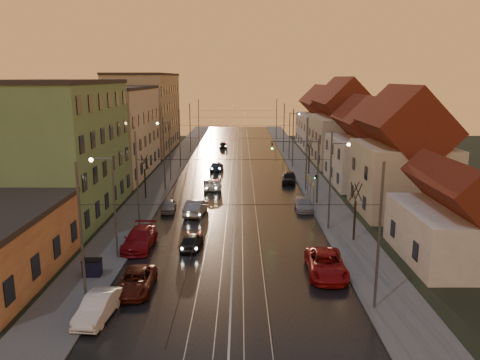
{
  "coord_description": "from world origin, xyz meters",
  "views": [
    {
      "loc": [
        0.57,
        -31.64,
        13.56
      ],
      "look_at": [
        0.56,
        17.52,
        2.79
      ],
      "focal_mm": 35.0,
      "sensor_mm": 36.0,
      "label": 1
    }
  ],
  "objects_px": {
    "driving_car_3": "(216,166)",
    "parked_left_2": "(140,239)",
    "parked_left_3": "(169,206)",
    "driving_car_2": "(212,184)",
    "street_lamp_1": "(334,175)",
    "driving_car_1": "(196,207)",
    "parked_left_1": "(136,281)",
    "parked_left_0": "(98,307)",
    "parked_right_0": "(326,264)",
    "parked_right_1": "(304,204)",
    "street_lamp_2": "(167,145)",
    "street_lamp_0": "(110,197)",
    "dumpster": "(92,268)",
    "traffic_light_mast": "(309,163)",
    "driving_car_4": "(223,145)",
    "driving_car_0": "(192,241)",
    "street_lamp_3": "(291,131)",
    "parked_right_2": "(289,177)"
  },
  "relations": [
    {
      "from": "street_lamp_1",
      "to": "street_lamp_2",
      "type": "xyz_separation_m",
      "value": [
        -18.21,
        20.0,
        0.0
      ]
    },
    {
      "from": "driving_car_4",
      "to": "parked_right_1",
      "type": "bearing_deg",
      "value": 100.83
    },
    {
      "from": "driving_car_2",
      "to": "parked_left_0",
      "type": "height_order",
      "value": "parked_left_0"
    },
    {
      "from": "driving_car_0",
      "to": "parked_right_1",
      "type": "relative_size",
      "value": 0.89
    },
    {
      "from": "driving_car_0",
      "to": "parked_left_1",
      "type": "relative_size",
      "value": 0.81
    },
    {
      "from": "street_lamp_1",
      "to": "driving_car_0",
      "type": "height_order",
      "value": "street_lamp_1"
    },
    {
      "from": "driving_car_0",
      "to": "traffic_light_mast",
      "type": "bearing_deg",
      "value": -125.47
    },
    {
      "from": "driving_car_3",
      "to": "driving_car_4",
      "type": "xyz_separation_m",
      "value": [
        0.17,
        22.74,
        0.02
      ]
    },
    {
      "from": "street_lamp_3",
      "to": "driving_car_2",
      "type": "bearing_deg",
      "value": -119.6
    },
    {
      "from": "driving_car_3",
      "to": "driving_car_4",
      "type": "bearing_deg",
      "value": -86.79
    },
    {
      "from": "street_lamp_1",
      "to": "parked_left_2",
      "type": "bearing_deg",
      "value": -161.47
    },
    {
      "from": "driving_car_2",
      "to": "parked_right_2",
      "type": "bearing_deg",
      "value": -165.71
    },
    {
      "from": "parked_left_0",
      "to": "parked_right_2",
      "type": "height_order",
      "value": "parked_right_2"
    },
    {
      "from": "parked_left_3",
      "to": "parked_right_0",
      "type": "bearing_deg",
      "value": -53.15
    },
    {
      "from": "street_lamp_2",
      "to": "driving_car_4",
      "type": "bearing_deg",
      "value": 78.05
    },
    {
      "from": "driving_car_3",
      "to": "dumpster",
      "type": "bearing_deg",
      "value": 83.77
    },
    {
      "from": "driving_car_0",
      "to": "driving_car_1",
      "type": "relative_size",
      "value": 0.8
    },
    {
      "from": "traffic_light_mast",
      "to": "dumpster",
      "type": "relative_size",
      "value": 6.0
    },
    {
      "from": "parked_right_0",
      "to": "parked_right_1",
      "type": "bearing_deg",
      "value": 89.96
    },
    {
      "from": "street_lamp_0",
      "to": "driving_car_2",
      "type": "distance_m",
      "value": 24.11
    },
    {
      "from": "driving_car_2",
      "to": "dumpster",
      "type": "height_order",
      "value": "driving_car_2"
    },
    {
      "from": "parked_left_1",
      "to": "parked_left_3",
      "type": "xyz_separation_m",
      "value": [
        -0.62,
        18.37,
        -0.04
      ]
    },
    {
      "from": "street_lamp_0",
      "to": "traffic_light_mast",
      "type": "xyz_separation_m",
      "value": [
        17.1,
        16.0,
        -0.29
      ]
    },
    {
      "from": "parked_left_3",
      "to": "parked_right_1",
      "type": "relative_size",
      "value": 0.85
    },
    {
      "from": "traffic_light_mast",
      "to": "driving_car_3",
      "type": "height_order",
      "value": "traffic_light_mast"
    },
    {
      "from": "driving_car_3",
      "to": "parked_left_2",
      "type": "relative_size",
      "value": 0.8
    },
    {
      "from": "street_lamp_0",
      "to": "dumpster",
      "type": "distance_m",
      "value": 5.43
    },
    {
      "from": "driving_car_1",
      "to": "driving_car_4",
      "type": "bearing_deg",
      "value": -83.74
    },
    {
      "from": "street_lamp_1",
      "to": "parked_left_2",
      "type": "xyz_separation_m",
      "value": [
        -16.7,
        -5.6,
        -4.1
      ]
    },
    {
      "from": "street_lamp_1",
      "to": "driving_car_2",
      "type": "height_order",
      "value": "street_lamp_1"
    },
    {
      "from": "driving_car_2",
      "to": "parked_left_3",
      "type": "height_order",
      "value": "driving_car_2"
    },
    {
      "from": "street_lamp_2",
      "to": "driving_car_0",
      "type": "xyz_separation_m",
      "value": [
        5.74,
        -25.73,
        -4.24
      ]
    },
    {
      "from": "traffic_light_mast",
      "to": "parked_left_1",
      "type": "height_order",
      "value": "traffic_light_mast"
    },
    {
      "from": "street_lamp_1",
      "to": "driving_car_1",
      "type": "distance_m",
      "value": 14.16
    },
    {
      "from": "parked_left_3",
      "to": "traffic_light_mast",
      "type": "bearing_deg",
      "value": 8.24
    },
    {
      "from": "driving_car_4",
      "to": "parked_left_2",
      "type": "relative_size",
      "value": 0.69
    },
    {
      "from": "parked_left_3",
      "to": "driving_car_2",
      "type": "bearing_deg",
      "value": 64.99
    },
    {
      "from": "driving_car_1",
      "to": "parked_left_1",
      "type": "xyz_separation_m",
      "value": [
        -2.3,
        -17.27,
        -0.13
      ]
    },
    {
      "from": "parked_right_1",
      "to": "street_lamp_3",
      "type": "bearing_deg",
      "value": 87.61
    },
    {
      "from": "street_lamp_1",
      "to": "driving_car_4",
      "type": "xyz_separation_m",
      "value": [
        -11.91,
        49.75,
        -4.24
      ]
    },
    {
      "from": "driving_car_3",
      "to": "parked_left_1",
      "type": "height_order",
      "value": "parked_left_1"
    },
    {
      "from": "street_lamp_1",
      "to": "parked_right_1",
      "type": "xyz_separation_m",
      "value": [
        -1.86,
        5.6,
        -4.27
      ]
    },
    {
      "from": "traffic_light_mast",
      "to": "dumpster",
      "type": "bearing_deg",
      "value": -132.29
    },
    {
      "from": "driving_car_2",
      "to": "parked_left_2",
      "type": "relative_size",
      "value": 0.84
    },
    {
      "from": "driving_car_4",
      "to": "parked_right_0",
      "type": "xyz_separation_m",
      "value": [
        9.41,
        -60.66,
        0.14
      ]
    },
    {
      "from": "parked_left_1",
      "to": "parked_left_3",
      "type": "distance_m",
      "value": 18.38
    },
    {
      "from": "street_lamp_2",
      "to": "driving_car_3",
      "type": "height_order",
      "value": "street_lamp_2"
    },
    {
      "from": "traffic_light_mast",
      "to": "driving_car_1",
      "type": "relative_size",
      "value": 1.51
    },
    {
      "from": "driving_car_2",
      "to": "parked_left_1",
      "type": "height_order",
      "value": "parked_left_1"
    },
    {
      "from": "street_lamp_0",
      "to": "parked_left_0",
      "type": "bearing_deg",
      "value": -80.53
    }
  ]
}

